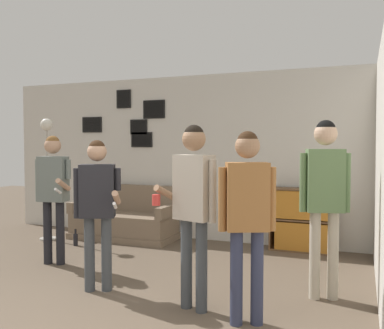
% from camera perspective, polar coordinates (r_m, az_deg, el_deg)
% --- Properties ---
extents(wall_back, '(7.55, 0.08, 2.70)m').
position_cam_1_polar(wall_back, '(7.03, 1.60, 0.97)').
color(wall_back, beige).
rests_on(wall_back, ground_plane).
extents(wall_right, '(0.06, 6.46, 2.70)m').
position_cam_1_polar(wall_right, '(4.54, 24.19, -0.29)').
color(wall_right, beige).
rests_on(wall_right, ground_plane).
extents(couch, '(1.75, 0.80, 0.87)m').
position_cam_1_polar(couch, '(7.30, -8.86, -7.43)').
color(couch, '#7A6651').
rests_on(couch, ground_plane).
extents(bookshelf, '(0.93, 0.30, 0.92)m').
position_cam_1_polar(bookshelf, '(6.52, 14.50, -7.18)').
color(bookshelf, brown).
rests_on(bookshelf, ground_plane).
extents(floor_lamp, '(0.28, 0.28, 1.99)m').
position_cam_1_polar(floor_lamp, '(7.36, -18.75, 1.10)').
color(floor_lamp, '#ADA89E').
rests_on(floor_lamp, ground_plane).
extents(person_player_foreground_left, '(0.54, 0.43, 1.68)m').
position_cam_1_polar(person_player_foreground_left, '(5.85, -18.03, -2.67)').
color(person_player_foreground_left, black).
rests_on(person_player_foreground_left, ground_plane).
extents(person_player_foreground_center, '(0.58, 0.39, 1.61)m').
position_cam_1_polar(person_player_foreground_center, '(4.66, -12.50, -4.55)').
color(person_player_foreground_center, '#3D4247').
rests_on(person_player_foreground_center, ground_plane).
extents(person_watcher_holding_cup, '(0.57, 0.40, 1.75)m').
position_cam_1_polar(person_watcher_holding_cup, '(4.01, 0.21, -4.20)').
color(person_watcher_holding_cup, '#3D4247').
rests_on(person_watcher_holding_cup, ground_plane).
extents(person_spectator_near_bookshelf, '(0.46, 0.33, 1.68)m').
position_cam_1_polar(person_spectator_near_bookshelf, '(3.72, 7.36, -5.57)').
color(person_spectator_near_bookshelf, '#2D334C').
rests_on(person_spectator_near_bookshelf, ground_plane).
extents(person_spectator_far_right, '(0.48, 0.30, 1.81)m').
position_cam_1_polar(person_spectator_far_right, '(4.50, 17.30, -3.01)').
color(person_spectator_far_right, '#B7AD99').
rests_on(person_spectator_far_right, ground_plane).
extents(bottle_on_floor, '(0.07, 0.07, 0.26)m').
position_cam_1_polar(bottle_on_floor, '(6.96, -15.26, -9.57)').
color(bottle_on_floor, black).
rests_on(bottle_on_floor, ground_plane).
extents(drinking_cup, '(0.08, 0.08, 0.10)m').
position_cam_1_polar(drinking_cup, '(6.43, 16.24, -2.73)').
color(drinking_cup, blue).
rests_on(drinking_cup, bookshelf).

